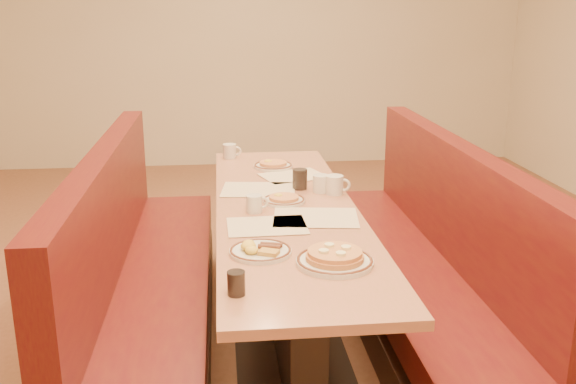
{
  "coord_description": "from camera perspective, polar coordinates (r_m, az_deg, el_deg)",
  "views": [
    {
      "loc": [
        -0.32,
        -3.05,
        1.73
      ],
      "look_at": [
        0.0,
        -0.08,
        0.85
      ],
      "focal_mm": 40.0,
      "sensor_mm": 36.0,
      "label": 1
    }
  ],
  "objects": [
    {
      "name": "coffee_mug_a",
      "position": [
        3.43,
        4.22,
        0.67
      ],
      "size": [
        0.13,
        0.09,
        0.1
      ],
      "rotation": [
        0.0,
        0.0,
        -0.22
      ],
      "color": "silver",
      "rests_on": "diner_table"
    },
    {
      "name": "coffee_mug_c",
      "position": [
        3.46,
        3.01,
        0.78
      ],
      "size": [
        0.12,
        0.09,
        0.09
      ],
      "rotation": [
        0.0,
        0.0,
        -0.19
      ],
      "color": "silver",
      "rests_on": "diner_table"
    },
    {
      "name": "soda_tumbler_near",
      "position": [
        2.26,
        -4.63,
        -8.09
      ],
      "size": [
        0.06,
        0.06,
        0.09
      ],
      "color": "black",
      "rests_on": "diner_table"
    },
    {
      "name": "extra_plate_mid",
      "position": [
        3.29,
        -0.38,
        -0.68
      ],
      "size": [
        0.22,
        0.22,
        0.04
      ],
      "rotation": [
        0.0,
        0.0,
        -0.07
      ],
      "color": "silver",
      "rests_on": "diner_table"
    },
    {
      "name": "ground",
      "position": [
        3.52,
        -0.14,
        -13.04
      ],
      "size": [
        8.0,
        8.0,
        0.0
      ],
      "primitive_type": "plane",
      "color": "#9E6647",
      "rests_on": "ground"
    },
    {
      "name": "placemat_near_left",
      "position": [
        2.94,
        -1.89,
        -3.02
      ],
      "size": [
        0.37,
        0.28,
        0.0
      ],
      "primitive_type": "cube",
      "rotation": [
        0.0,
        0.0,
        0.02
      ],
      "color": "beige",
      "rests_on": "diner_table"
    },
    {
      "name": "placemat_far_left",
      "position": [
        3.51,
        -2.63,
        0.22
      ],
      "size": [
        0.43,
        0.34,
        0.0
      ],
      "primitive_type": "cube",
      "rotation": [
        0.0,
        0.0,
        -0.12
      ],
      "color": "beige",
      "rests_on": "diner_table"
    },
    {
      "name": "coffee_mug_b",
      "position": [
        3.13,
        -2.98,
        -1.01
      ],
      "size": [
        0.11,
        0.08,
        0.09
      ],
      "rotation": [
        0.0,
        0.0,
        0.22
      ],
      "color": "silver",
      "rests_on": "diner_table"
    },
    {
      "name": "soda_tumbler_mid",
      "position": [
        3.52,
        1.06,
        1.16
      ],
      "size": [
        0.08,
        0.08,
        0.11
      ],
      "color": "black",
      "rests_on": "diner_table"
    },
    {
      "name": "booth_right",
      "position": [
        3.5,
        11.94,
        -6.97
      ],
      "size": [
        0.55,
        2.5,
        1.05
      ],
      "color": "#4C3326",
      "rests_on": "ground"
    },
    {
      "name": "booth_left",
      "position": [
        3.37,
        -12.75,
        -8.01
      ],
      "size": [
        0.55,
        2.5,
        1.05
      ],
      "color": "#4C3326",
      "rests_on": "ground"
    },
    {
      "name": "placemat_far_right",
      "position": [
        3.79,
        0.48,
        1.44
      ],
      "size": [
        0.43,
        0.37,
        0.0
      ],
      "primitive_type": "cube",
      "rotation": [
        0.0,
        0.0,
        0.33
      ],
      "color": "beige",
      "rests_on": "diner_table"
    },
    {
      "name": "diner_table",
      "position": [
        3.35,
        -0.14,
        -7.45
      ],
      "size": [
        0.7,
        2.5,
        0.75
      ],
      "color": "black",
      "rests_on": "ground"
    },
    {
      "name": "coffee_mug_d",
      "position": [
        4.25,
        -5.17,
        3.66
      ],
      "size": [
        0.12,
        0.09,
        0.09
      ],
      "rotation": [
        0.0,
        0.0,
        -0.17
      ],
      "color": "silver",
      "rests_on": "diner_table"
    },
    {
      "name": "pancake_plate",
      "position": [
        2.52,
        4.17,
        -5.93
      ],
      "size": [
        0.3,
        0.3,
        0.07
      ],
      "rotation": [
        0.0,
        0.0,
        -0.14
      ],
      "color": "silver",
      "rests_on": "diner_table"
    },
    {
      "name": "placemat_near_right",
      "position": [
        3.05,
        2.48,
        -2.27
      ],
      "size": [
        0.43,
        0.35,
        0.0
      ],
      "primitive_type": "cube",
      "rotation": [
        0.0,
        0.0,
        -0.13
      ],
      "color": "beige",
      "rests_on": "diner_table"
    },
    {
      "name": "extra_plate_far",
      "position": [
        3.99,
        -1.34,
        2.4
      ],
      "size": [
        0.24,
        0.24,
        0.05
      ],
      "rotation": [
        0.0,
        0.0,
        -0.05
      ],
      "color": "silver",
      "rests_on": "diner_table"
    },
    {
      "name": "eggs_plate",
      "position": [
        2.62,
        -2.55,
        -5.19
      ],
      "size": [
        0.26,
        0.26,
        0.05
      ],
      "rotation": [
        0.0,
        0.0,
        -0.43
      ],
      "color": "silver",
      "rests_on": "diner_table"
    }
  ]
}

